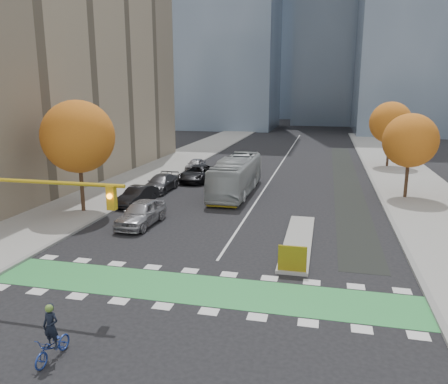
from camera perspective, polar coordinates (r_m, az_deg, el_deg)
The scene contains 22 objects.
ground at distance 19.09m, azimuth -4.66°, elevation -14.43°, with size 300.00×300.00×0.00m, color black.
sidewalk_west at distance 41.63m, azimuth -14.03°, elevation 0.55°, with size 7.00×120.00×0.15m, color gray.
sidewalk_east at distance 38.03m, azimuth 25.22°, elevation -1.49°, with size 7.00×120.00×0.15m, color gray.
curb_west at distance 40.17m, azimuth -9.58°, elevation 0.31°, with size 0.30×120.00×0.16m, color gray.
curb_east at distance 37.43m, azimuth 19.98°, elevation -1.24°, with size 0.30×120.00×0.16m, color gray.
bike_crossing at distance 20.37m, azimuth -3.35°, elevation -12.54°, with size 20.00×3.00×0.01m, color green.
centre_line at distance 57.03m, azimuth 7.68°, elevation 4.04°, with size 0.15×70.00×0.01m, color silver.
bike_lane_paint at distance 46.98m, azimuth 15.61°, elevation 1.76°, with size 2.50×50.00×0.01m, color black.
median_island at distance 26.60m, azimuth 9.67°, elevation -6.28°, with size 1.60×10.00×0.16m, color gray.
hazard_board at distance 21.85m, azimuth 8.91°, elevation -8.58°, with size 1.40×0.12×1.30m, color yellow.
building_west at distance 48.21m, azimuth -25.41°, elevation 16.24°, with size 16.00×44.00×25.00m, color gray.
tree_west at distance 33.15m, azimuth -18.52°, elevation 6.87°, with size 5.20×5.20×8.22m.
tree_east_near at distance 38.88m, azimuth 23.14°, elevation 6.19°, with size 4.40×4.40×7.08m.
tree_east_far at distance 54.69m, azimuth 20.93°, elevation 8.46°, with size 4.80×4.80×7.65m.
traffic_signal_west at distance 21.00m, azimuth -26.43°, elevation -1.45°, with size 8.53×0.56×5.20m.
cyclist at distance 16.37m, azimuth -21.51°, elevation -17.71°, with size 0.71×1.77×2.00m.
bus at distance 38.25m, azimuth 1.61°, elevation 2.18°, with size 2.68×11.45×3.19m, color #A8AEB0.
parked_car_a at distance 29.72m, azimuth -10.79°, elevation -2.72°, with size 1.99×4.94×1.68m, color #A5A5AA.
parked_car_b at distance 35.17m, azimuth -11.24°, elevation -0.49°, with size 1.53×4.40×1.45m, color black.
parked_car_c at distance 39.65m, azimuth -8.29°, elevation 1.15°, with size 2.03×5.00×1.45m, color #49494E.
parked_car_d at distance 43.66m, azimuth -3.54°, elevation 2.42°, with size 2.58×5.59×1.55m, color black.
parked_car_e at distance 49.74m, azimuth -3.74°, elevation 3.60°, with size 1.58×3.93×1.34m, color #ABAAB0.
Camera 1 is at (5.31, -16.10, 8.79)m, focal length 35.00 mm.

